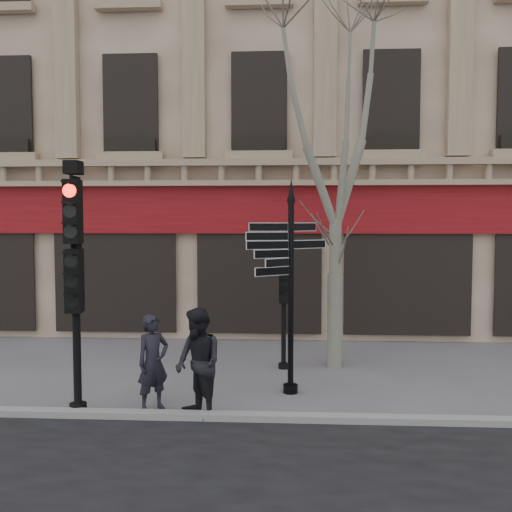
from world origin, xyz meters
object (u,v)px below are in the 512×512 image
at_px(fingerpost, 291,250).
at_px(traffic_signal_secondary, 284,294).
at_px(traffic_signal_main, 75,255).
at_px(pedestrian_a, 153,363).
at_px(pedestrian_b, 198,363).
at_px(plane_tree, 337,112).

height_order(fingerpost, traffic_signal_secondary, fingerpost).
bearing_deg(fingerpost, traffic_signal_main, 174.93).
distance_m(traffic_signal_secondary, pedestrian_a, 3.77).
xyz_separation_m(traffic_signal_secondary, pedestrian_b, (-1.39, -3.25, -0.74)).
xyz_separation_m(traffic_signal_secondary, plane_tree, (1.15, 0.23, 4.02)).
height_order(traffic_signal_main, plane_tree, plane_tree).
bearing_deg(pedestrian_a, traffic_signal_secondary, 7.84).
bearing_deg(pedestrian_b, traffic_signal_main, -132.79).
xyz_separation_m(traffic_signal_main, traffic_signal_secondary, (3.51, 3.11, -1.05)).
distance_m(fingerpost, pedestrian_b, 2.81).
bearing_deg(plane_tree, pedestrian_a, -137.12).
bearing_deg(plane_tree, traffic_signal_main, -144.34).
distance_m(fingerpost, traffic_signal_secondary, 2.10).
bearing_deg(traffic_signal_main, pedestrian_a, 4.50).
xyz_separation_m(plane_tree, pedestrian_b, (-2.54, -3.49, -4.77)).
distance_m(traffic_signal_main, pedestrian_b, 2.78).
xyz_separation_m(fingerpost, plane_tree, (1.00, 2.03, 2.94)).
height_order(fingerpost, plane_tree, plane_tree).
bearing_deg(traffic_signal_secondary, plane_tree, 8.00).
xyz_separation_m(traffic_signal_main, pedestrian_a, (1.27, 0.20, -1.88)).
bearing_deg(pedestrian_b, traffic_signal_secondary, 117.81).
xyz_separation_m(fingerpost, pedestrian_a, (-2.39, -1.12, -1.92)).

